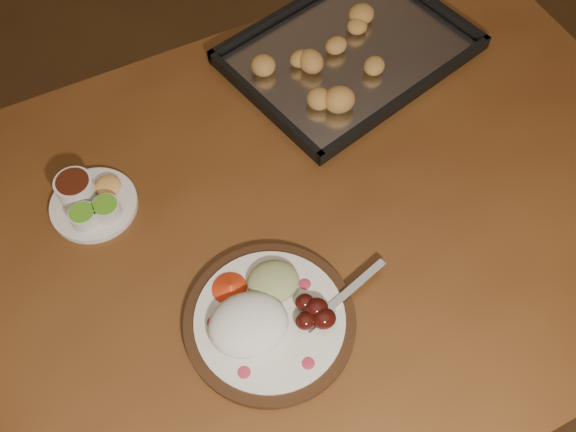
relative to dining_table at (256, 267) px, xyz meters
name	(u,v)px	position (x,y,z in m)	size (l,w,h in m)	color
ground	(313,386)	(0.11, -0.05, -0.65)	(4.00, 4.00, 0.00)	brown
dining_table	(256,267)	(0.00, 0.00, 0.00)	(1.62, 1.12, 0.75)	brown
dinner_plate	(265,317)	(-0.02, -0.14, 0.12)	(0.32, 0.25, 0.06)	#311B0D
condiment_saucer	(90,200)	(-0.23, 0.14, 0.11)	(0.14, 0.14, 0.05)	silver
baking_tray	(350,50)	(0.29, 0.33, 0.11)	(0.52, 0.46, 0.05)	black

